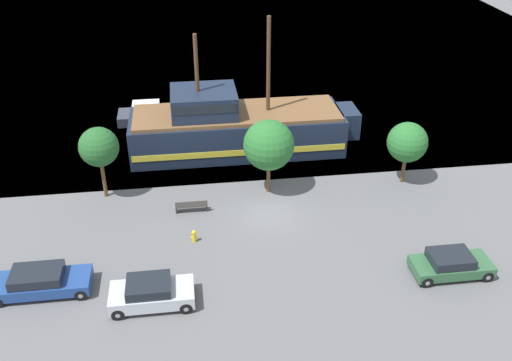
{
  "coord_description": "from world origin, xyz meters",
  "views": [
    {
      "loc": [
        -4.74,
        -29.33,
        19.76
      ],
      "look_at": [
        -0.53,
        2.0,
        1.2
      ],
      "focal_mm": 40.0,
      "sensor_mm": 36.0,
      "label": 1
    }
  ],
  "objects_px": {
    "fire_hydrant": "(194,236)",
    "parked_car_curb_front": "(40,281)",
    "parked_car_curb_rear": "(451,264)",
    "pirate_ship": "(235,127)",
    "parked_car_curb_mid": "(151,293)",
    "moored_boat_dockside": "(151,114)",
    "bench_promenade_east": "(192,206)"
  },
  "relations": [
    {
      "from": "parked_car_curb_rear",
      "to": "bench_promenade_east",
      "type": "xyz_separation_m",
      "value": [
        -13.43,
        7.85,
        -0.21
      ]
    },
    {
      "from": "parked_car_curb_rear",
      "to": "fire_hydrant",
      "type": "bearing_deg",
      "value": 160.58
    },
    {
      "from": "parked_car_curb_rear",
      "to": "parked_car_curb_mid",
      "type": "bearing_deg",
      "value": -179.16
    },
    {
      "from": "parked_car_curb_front",
      "to": "parked_car_curb_rear",
      "type": "relative_size",
      "value": 1.17
    },
    {
      "from": "parked_car_curb_rear",
      "to": "bench_promenade_east",
      "type": "relative_size",
      "value": 2.1
    },
    {
      "from": "fire_hydrant",
      "to": "bench_promenade_east",
      "type": "height_order",
      "value": "bench_promenade_east"
    },
    {
      "from": "parked_car_curb_front",
      "to": "parked_car_curb_rear",
      "type": "bearing_deg",
      "value": -3.85
    },
    {
      "from": "moored_boat_dockside",
      "to": "fire_hydrant",
      "type": "distance_m",
      "value": 17.67
    },
    {
      "from": "moored_boat_dockside",
      "to": "parked_car_curb_mid",
      "type": "xyz_separation_m",
      "value": [
        0.6,
        -22.38,
        0.14
      ]
    },
    {
      "from": "moored_boat_dockside",
      "to": "bench_promenade_east",
      "type": "bearing_deg",
      "value": -78.68
    },
    {
      "from": "parked_car_curb_rear",
      "to": "pirate_ship",
      "type": "bearing_deg",
      "value": 121.62
    },
    {
      "from": "pirate_ship",
      "to": "fire_hydrant",
      "type": "distance_m",
      "value": 11.9
    },
    {
      "from": "fire_hydrant",
      "to": "parked_car_curb_rear",
      "type": "bearing_deg",
      "value": -19.42
    },
    {
      "from": "moored_boat_dockside",
      "to": "parked_car_curb_front",
      "type": "height_order",
      "value": "moored_boat_dockside"
    },
    {
      "from": "bench_promenade_east",
      "to": "parked_car_curb_front",
      "type": "bearing_deg",
      "value": -140.83
    },
    {
      "from": "parked_car_curb_rear",
      "to": "fire_hydrant",
      "type": "xyz_separation_m",
      "value": [
        -13.4,
        4.72,
        -0.25
      ]
    },
    {
      "from": "pirate_ship",
      "to": "bench_promenade_east",
      "type": "xyz_separation_m",
      "value": [
        -3.59,
        -8.14,
        -1.38
      ]
    },
    {
      "from": "parked_car_curb_rear",
      "to": "bench_promenade_east",
      "type": "distance_m",
      "value": 15.56
    },
    {
      "from": "fire_hydrant",
      "to": "parked_car_curb_front",
      "type": "bearing_deg",
      "value": -157.44
    },
    {
      "from": "moored_boat_dockside",
      "to": "bench_promenade_east",
      "type": "height_order",
      "value": "moored_boat_dockside"
    },
    {
      "from": "moored_boat_dockside",
      "to": "parked_car_curb_front",
      "type": "relative_size",
      "value": 1.12
    },
    {
      "from": "moored_boat_dockside",
      "to": "bench_promenade_east",
      "type": "xyz_separation_m",
      "value": [
        2.86,
        -14.3,
        -0.12
      ]
    },
    {
      "from": "pirate_ship",
      "to": "parked_car_curb_rear",
      "type": "xyz_separation_m",
      "value": [
        9.84,
        -15.99,
        -1.17
      ]
    },
    {
      "from": "pirate_ship",
      "to": "parked_car_curb_rear",
      "type": "relative_size",
      "value": 4.01
    },
    {
      "from": "parked_car_curb_front",
      "to": "fire_hydrant",
      "type": "height_order",
      "value": "parked_car_curb_front"
    },
    {
      "from": "parked_car_curb_mid",
      "to": "fire_hydrant",
      "type": "distance_m",
      "value": 5.47
    },
    {
      "from": "pirate_ship",
      "to": "fire_hydrant",
      "type": "bearing_deg",
      "value": -107.5
    },
    {
      "from": "moored_boat_dockside",
      "to": "bench_promenade_east",
      "type": "distance_m",
      "value": 14.59
    },
    {
      "from": "pirate_ship",
      "to": "parked_car_curb_mid",
      "type": "xyz_separation_m",
      "value": [
        -5.85,
        -16.22,
        -1.12
      ]
    },
    {
      "from": "parked_car_curb_mid",
      "to": "bench_promenade_east",
      "type": "height_order",
      "value": "parked_car_curb_mid"
    },
    {
      "from": "parked_car_curb_mid",
      "to": "parked_car_curb_rear",
      "type": "relative_size",
      "value": 0.99
    },
    {
      "from": "fire_hydrant",
      "to": "bench_promenade_east",
      "type": "distance_m",
      "value": 3.13
    }
  ]
}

